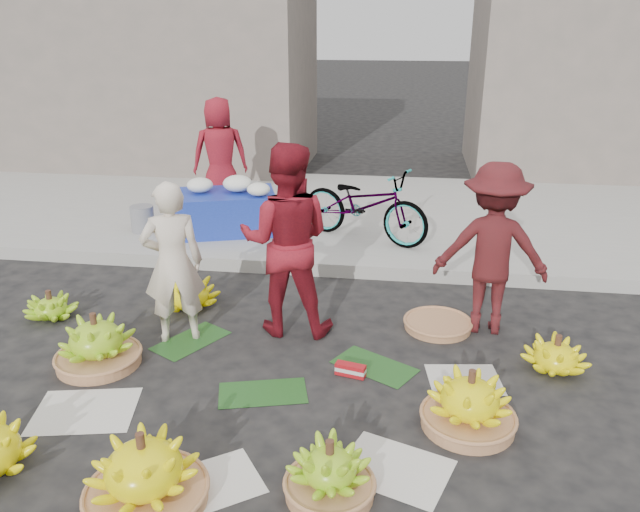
# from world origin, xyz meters

# --- Properties ---
(ground) EXTENTS (80.00, 80.00, 0.00)m
(ground) POSITION_xyz_m (0.00, 0.00, 0.00)
(ground) COLOR black
(ground) RESTS_ON ground
(curb) EXTENTS (40.00, 0.25, 0.15)m
(curb) POSITION_xyz_m (0.00, 2.20, 0.07)
(curb) COLOR gray
(curb) RESTS_ON ground
(sidewalk) EXTENTS (40.00, 4.00, 0.12)m
(sidewalk) POSITION_xyz_m (0.00, 4.30, 0.06)
(sidewalk) COLOR gray
(sidewalk) RESTS_ON ground
(building_left) EXTENTS (6.00, 3.00, 4.00)m
(building_left) POSITION_xyz_m (-4.00, 7.20, 2.00)
(building_left) COLOR slate
(building_left) RESTS_ON sidewalk
(building_right) EXTENTS (5.00, 3.00, 5.00)m
(building_right) POSITION_xyz_m (4.50, 7.70, 2.50)
(building_right) COLOR slate
(building_right) RESTS_ON sidewalk
(newspaper_scatter) EXTENTS (3.20, 1.80, 0.00)m
(newspaper_scatter) POSITION_xyz_m (0.00, -0.80, 0.00)
(newspaper_scatter) COLOR silver
(newspaper_scatter) RESTS_ON ground
(banana_leaves) EXTENTS (2.00, 1.00, 0.00)m
(banana_leaves) POSITION_xyz_m (-0.10, 0.20, 0.00)
(banana_leaves) COLOR #184617
(banana_leaves) RESTS_ON ground
(banana_bunch_0) EXTENTS (0.66, 0.66, 0.45)m
(banana_bunch_0) POSITION_xyz_m (-1.50, 0.02, 0.20)
(banana_bunch_0) COLOR #A16843
(banana_bunch_0) RESTS_ON ground
(banana_bunch_2) EXTENTS (0.72, 0.72, 0.47)m
(banana_bunch_2) POSITION_xyz_m (-0.51, -1.39, 0.20)
(banana_bunch_2) COLOR #A16843
(banana_bunch_2) RESTS_ON ground
(banana_bunch_3) EXTENTS (0.57, 0.57, 0.38)m
(banana_bunch_3) POSITION_xyz_m (0.53, -1.18, 0.15)
(banana_bunch_3) COLOR #A16843
(banana_bunch_3) RESTS_ON ground
(banana_bunch_4) EXTENTS (0.67, 0.67, 0.44)m
(banana_bunch_4) POSITION_xyz_m (1.38, -0.40, 0.19)
(banana_bunch_4) COLOR #A16843
(banana_bunch_4) RESTS_ON ground
(banana_bunch_5) EXTENTS (0.58, 0.58, 0.31)m
(banana_bunch_5) POSITION_xyz_m (2.12, 0.45, 0.13)
(banana_bunch_5) COLOR #FFF70C
(banana_bunch_5) RESTS_ON ground
(banana_bunch_6) EXTENTS (0.54, 0.54, 0.27)m
(banana_bunch_6) POSITION_xyz_m (-2.33, 0.75, 0.11)
(banana_bunch_6) COLOR #76B81A
(banana_bunch_6) RESTS_ON ground
(banana_bunch_7) EXTENTS (0.74, 0.74, 0.36)m
(banana_bunch_7) POSITION_xyz_m (-1.15, 1.16, 0.15)
(banana_bunch_7) COLOR #FFF70C
(banana_bunch_7) RESTS_ON ground
(basket_spare) EXTENTS (0.76, 0.76, 0.07)m
(basket_spare) POSITION_xyz_m (1.22, 1.05, 0.03)
(basket_spare) COLOR #A16843
(basket_spare) RESTS_ON ground
(incense_stack) EXTENTS (0.25, 0.13, 0.10)m
(incense_stack) POSITION_xyz_m (0.52, 0.13, 0.05)
(incense_stack) COLOR #A91218
(incense_stack) RESTS_ON ground
(vendor_cream) EXTENTS (0.60, 0.50, 1.40)m
(vendor_cream) POSITION_xyz_m (-1.02, 0.55, 0.70)
(vendor_cream) COLOR beige
(vendor_cream) RESTS_ON ground
(vendor_red) EXTENTS (0.85, 0.67, 1.68)m
(vendor_red) POSITION_xyz_m (-0.11, 0.85, 0.84)
(vendor_red) COLOR maroon
(vendor_red) RESTS_ON ground
(man_striped) EXTENTS (1.01, 0.62, 1.51)m
(man_striped) POSITION_xyz_m (1.64, 1.11, 0.76)
(man_striped) COLOR maroon
(man_striped) RESTS_ON ground
(flower_table) EXTENTS (1.36, 1.07, 0.69)m
(flower_table) POSITION_xyz_m (-1.31, 3.11, 0.41)
(flower_table) COLOR #172B9B
(flower_table) RESTS_ON sidewalk
(grey_bucket) EXTENTS (0.29, 0.29, 0.32)m
(grey_bucket) POSITION_xyz_m (-2.35, 2.96, 0.28)
(grey_bucket) COLOR slate
(grey_bucket) RESTS_ON sidewalk
(flower_vendor) EXTENTS (0.87, 0.71, 1.53)m
(flower_vendor) POSITION_xyz_m (-1.66, 4.08, 0.89)
(flower_vendor) COLOR maroon
(flower_vendor) RESTS_ON sidewalk
(bicycle) EXTENTS (1.20, 1.74, 0.87)m
(bicycle) POSITION_xyz_m (0.40, 3.04, 0.55)
(bicycle) COLOR gray
(bicycle) RESTS_ON sidewalk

